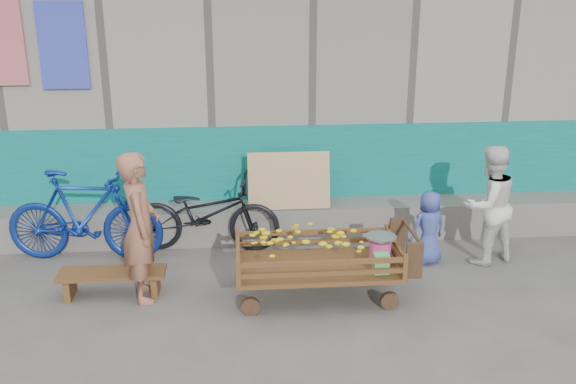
{
  "coord_description": "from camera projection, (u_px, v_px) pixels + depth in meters",
  "views": [
    {
      "loc": [
        -0.33,
        -5.19,
        3.16
      ],
      "look_at": [
        0.2,
        1.2,
        1.0
      ],
      "focal_mm": 40.0,
      "sensor_mm": 36.0,
      "label": 1
    }
  ],
  "objects": [
    {
      "name": "ground",
      "position": [
        277.0,
        336.0,
        5.93
      ],
      "size": [
        80.0,
        80.0,
        0.0
      ],
      "primitive_type": "plane",
      "color": "#54514D",
      "rests_on": "ground"
    },
    {
      "name": "building_wall",
      "position": [
        258.0,
        99.0,
        9.29
      ],
      "size": [
        12.0,
        3.5,
        3.0
      ],
      "color": "gray",
      "rests_on": "ground"
    },
    {
      "name": "banana_cart",
      "position": [
        314.0,
        251.0,
        6.48
      ],
      "size": [
        1.82,
        0.83,
        0.78
      ],
      "color": "#56301A",
      "rests_on": "ground"
    },
    {
      "name": "bench",
      "position": [
        112.0,
        278.0,
        6.63
      ],
      "size": [
        1.09,
        0.33,
        0.27
      ],
      "color": "#56301A",
      "rests_on": "ground"
    },
    {
      "name": "vendor_man",
      "position": [
        140.0,
        227.0,
        6.41
      ],
      "size": [
        0.45,
        0.61,
        1.56
      ],
      "primitive_type": "imported",
      "rotation": [
        0.0,
        0.0,
        1.71
      ],
      "color": "#9F6249",
      "rests_on": "ground"
    },
    {
      "name": "woman",
      "position": [
        489.0,
        205.0,
        7.28
      ],
      "size": [
        0.81,
        0.71,
        1.39
      ],
      "primitive_type": "imported",
      "rotation": [
        0.0,
        0.0,
        3.47
      ],
      "color": "white",
      "rests_on": "ground"
    },
    {
      "name": "child",
      "position": [
        429.0,
        227.0,
        7.33
      ],
      "size": [
        0.49,
        0.39,
        0.87
      ],
      "primitive_type": "imported",
      "rotation": [
        0.0,
        0.0,
        3.44
      ],
      "color": "#3F4FA5",
      "rests_on": "ground"
    },
    {
      "name": "bicycle_dark",
      "position": [
        205.0,
        214.0,
        7.66
      ],
      "size": [
        1.84,
        0.81,
        0.94
      ],
      "primitive_type": "imported",
      "rotation": [
        0.0,
        0.0,
        1.46
      ],
      "color": "black",
      "rests_on": "ground"
    },
    {
      "name": "bicycle_blue",
      "position": [
        84.0,
        216.0,
        7.37
      ],
      "size": [
        1.86,
        0.72,
        1.09
      ],
      "primitive_type": "imported",
      "rotation": [
        0.0,
        0.0,
        1.45
      ],
      "color": "navy",
      "rests_on": "ground"
    }
  ]
}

